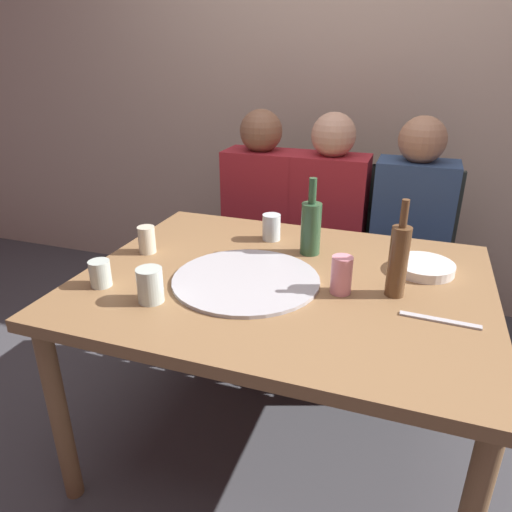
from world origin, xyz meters
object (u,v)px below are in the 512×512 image
plate_stack (423,267)px  soda_can (341,275)px  table_knife (440,320)px  wine_glass (271,227)px  tumbler_far (147,240)px  tumbler_near (150,285)px  beer_bottle (311,226)px  short_glass (100,273)px  wine_bottle (398,260)px  chair_middle (329,240)px  guest_by_wall (409,236)px  chair_left (264,232)px  guest_in_beanie (324,227)px  dining_table (283,297)px  guest_in_sweater (255,219)px  chair_right (407,250)px  pizza_tray (246,280)px

plate_stack → soda_can: bearing=-134.4°
table_knife → wine_glass: bearing=148.0°
tumbler_far → tumbler_near: bearing=-57.2°
beer_bottle → short_glass: bearing=-139.9°
wine_bottle → chair_middle: size_ratio=0.34×
tumbler_far → guest_by_wall: (0.93, 0.73, -0.13)m
wine_bottle → table_knife: size_ratio=1.40×
wine_glass → soda_can: (0.34, -0.36, 0.01)m
tumbler_near → guest_by_wall: 1.28m
tumbler_far → chair_left: 0.94m
guest_in_beanie → tumbler_near: bearing=73.2°
table_knife → chair_middle: size_ratio=0.24×
dining_table → tumbler_far: size_ratio=13.15×
tumbler_near → guest_in_sweater: size_ratio=0.09×
wine_glass → guest_in_sweater: size_ratio=0.09×
chair_middle → chair_right: same height
pizza_tray → chair_right: bearing=63.7°
table_knife → tumbler_far: bearing=173.8°
tumbler_far → wine_glass: (0.40, 0.28, 0.00)m
beer_bottle → guest_by_wall: (0.35, 0.54, -0.19)m
wine_bottle → short_glass: wine_bottle is taller
pizza_tray → table_knife: bearing=-5.1°
chair_right → tumbler_far: bearing=43.6°
wine_bottle → table_knife: bearing=-41.4°
soda_can → guest_by_wall: 0.84m
plate_stack → table_knife: plate_stack is taller
plate_stack → chair_middle: size_ratio=0.23×
chair_right → beer_bottle: bearing=63.3°
beer_bottle → tumbler_near: bearing=-125.2°
wine_bottle → tumbler_near: wine_bottle is taller
pizza_tray → short_glass: short_glass is taller
short_glass → soda_can: 0.77m
short_glass → wine_glass: bearing=55.2°
pizza_tray → tumbler_far: 0.45m
wine_glass → chair_right: 0.84m
guest_in_sweater → short_glass: bearing=80.7°
tumbler_far → short_glass: (0.00, -0.29, -0.01)m
guest_in_beanie → tumbler_far: bearing=54.0°
tumbler_near → wine_glass: size_ratio=1.03×
plate_stack → table_knife: (0.05, -0.33, -0.01)m
wine_bottle → chair_middle: 1.05m
wine_glass → soda_can: size_ratio=0.86×
chair_right → pizza_tray: bearing=63.7°
guest_by_wall → chair_middle: bearing=-20.9°
dining_table → tumbler_near: size_ratio=12.42×
wine_bottle → guest_in_beanie: 0.88m
wine_glass → chair_left: size_ratio=0.12×
wine_bottle → pizza_tray: bearing=-172.1°
wine_bottle → tumbler_near: bearing=-157.7°
short_glass → chair_right: chair_right is taller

